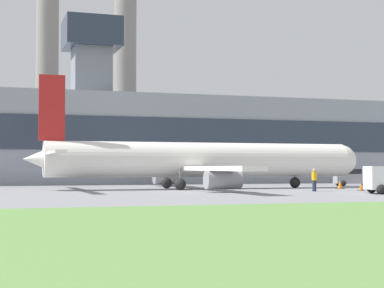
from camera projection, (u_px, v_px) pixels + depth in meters
name	position (u px, v px, depth m)	size (l,w,h in m)	color
ground_plane	(205.00, 191.00, 50.08)	(400.00, 400.00, 0.00)	gray
terminal_building	(130.00, 137.00, 75.69)	(68.66, 11.03, 19.13)	#8C939E
smokestack_left	(47.00, 41.00, 101.43)	(4.07, 4.07, 43.57)	gray
smokestack_right	(125.00, 38.00, 99.99)	(4.00, 4.00, 43.82)	gray
airplane	(198.00, 161.00, 55.81)	(30.37, 29.01, 9.42)	white
pushback_tug	(353.00, 178.00, 63.89)	(4.07, 3.01, 1.72)	gray
ground_crew_person	(314.00, 180.00, 50.11)	(0.45, 0.45, 1.77)	#23283D
traffic_cone_near_nose	(361.00, 187.00, 51.75)	(0.47, 0.47, 0.64)	black
traffic_cone_wingtip	(340.00, 185.00, 56.54)	(0.65, 0.65, 0.74)	black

